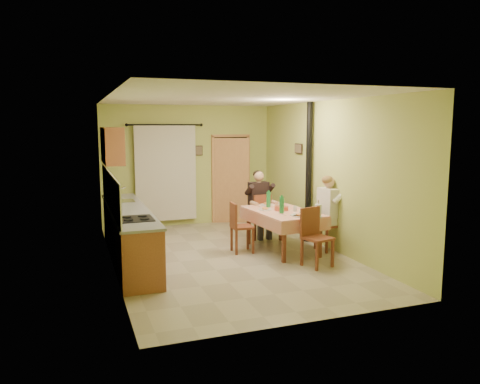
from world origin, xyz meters
name	(u,v)px	position (x,y,z in m)	size (l,w,h in m)	color
floor	(229,257)	(0.00, 0.00, 0.00)	(4.00, 6.00, 0.01)	tan
room_shell	(228,155)	(0.00, 0.00, 1.82)	(4.04, 6.04, 2.82)	#C1CD69
kitchen_run	(128,233)	(-1.71, 0.40, 0.48)	(0.64, 3.64, 1.56)	brown
upper_cabinets	(112,146)	(-1.82, 1.70, 1.95)	(0.35, 1.40, 0.70)	brown
curtain	(166,173)	(-0.55, 2.90, 1.26)	(1.70, 0.07, 2.22)	black
doorway	(231,179)	(1.04, 2.92, 1.05)	(0.96, 0.29, 2.15)	black
dining_table	(282,231)	(1.08, 0.07, 0.38)	(1.14, 1.75, 0.76)	tan
tableware	(286,208)	(1.11, -0.03, 0.83)	(0.85, 1.64, 0.33)	white
chair_far	(259,225)	(1.04, 1.10, 0.29)	(0.41, 0.41, 0.94)	brown
chair_near	(317,249)	(1.20, -1.03, 0.29)	(0.51, 0.51, 0.98)	brown
chair_right	(329,235)	(1.93, -0.20, 0.29)	(0.45, 0.45, 0.96)	brown
chair_left	(241,237)	(0.32, 0.21, 0.29)	(0.40, 0.40, 0.93)	brown
man_far	(259,197)	(1.04, 1.11, 0.88)	(0.59, 0.47, 1.39)	black
man_right	(329,204)	(1.92, -0.20, 0.88)	(0.51, 0.61, 1.39)	silver
stove_flue	(308,191)	(1.90, 0.60, 1.02)	(0.24, 0.24, 2.80)	black
picture_back	(199,151)	(0.25, 2.97, 1.75)	(0.19, 0.03, 0.23)	black
picture_right	(299,149)	(1.97, 1.20, 1.85)	(0.03, 0.31, 0.21)	brown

